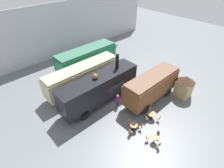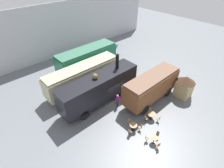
# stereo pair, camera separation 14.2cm
# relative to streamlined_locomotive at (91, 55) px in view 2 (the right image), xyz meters

# --- Properties ---
(ground_plane) EXTENTS (80.00, 80.00, 0.00)m
(ground_plane) POSITION_rel_streamlined_locomotive_xyz_m (-2.75, -8.55, -2.05)
(ground_plane) COLOR slate
(backdrop_wall) EXTENTS (44.00, 0.15, 9.00)m
(backdrop_wall) POSITION_rel_streamlined_locomotive_xyz_m (-2.75, 7.08, 2.45)
(backdrop_wall) COLOR silver
(backdrop_wall) RESTS_ON ground_plane
(streamlined_locomotive) EXTENTS (11.87, 2.88, 3.40)m
(streamlined_locomotive) POSITION_rel_streamlined_locomotive_xyz_m (0.00, 0.00, 0.00)
(streamlined_locomotive) COLOR #196B47
(streamlined_locomotive) RESTS_ON ground_plane
(passenger_coach_vintage) EXTENTS (10.62, 2.41, 3.49)m
(passenger_coach_vintage) POSITION_rel_streamlined_locomotive_xyz_m (-4.19, -3.96, 0.05)
(passenger_coach_vintage) COLOR beige
(passenger_coach_vintage) RESTS_ON ground_plane
(steam_locomotive) EXTENTS (10.39, 2.44, 5.62)m
(steam_locomotive) POSITION_rel_streamlined_locomotive_xyz_m (-4.40, -7.70, 0.24)
(steam_locomotive) COLOR black
(steam_locomotive) RESTS_ON ground_plane
(passenger_coach_wooden) EXTENTS (7.87, 2.52, 3.62)m
(passenger_coach_wooden) POSITION_rel_streamlined_locomotive_xyz_m (0.50, -11.61, 0.15)
(passenger_coach_wooden) COLOR brown
(passenger_coach_wooden) RESTS_ON ground_plane
(cafe_table_near) EXTENTS (0.93, 0.93, 0.75)m
(cafe_table_near) POSITION_rel_streamlined_locomotive_xyz_m (-1.98, -13.80, -1.44)
(cafe_table_near) COLOR black
(cafe_table_near) RESTS_ON ground_plane
(cafe_table_mid) EXTENTS (0.70, 0.70, 0.73)m
(cafe_table_mid) POSITION_rel_streamlined_locomotive_xyz_m (-4.28, -15.86, -1.52)
(cafe_table_mid) COLOR black
(cafe_table_mid) RESTS_ON ground_plane
(cafe_table_far) EXTENTS (0.81, 0.81, 0.78)m
(cafe_table_far) POSITION_rel_streamlined_locomotive_xyz_m (-4.66, -13.48, -1.45)
(cafe_table_far) COLOR black
(cafe_table_far) RESTS_ON ground_plane
(cafe_chair_0) EXTENTS (0.37, 0.39, 0.87)m
(cafe_chair_0) POSITION_rel_streamlined_locomotive_xyz_m (-1.72, -14.60, -1.54)
(cafe_chair_0) COLOR black
(cafe_chair_0) RESTS_ON ground_plane
(cafe_chair_1) EXTENTS (0.40, 0.40, 0.87)m
(cafe_chair_1) POSITION_rel_streamlined_locomotive_xyz_m (-1.41, -13.18, -1.54)
(cafe_chair_1) COLOR black
(cafe_chair_1) RESTS_ON ground_plane
(cafe_chair_2) EXTENTS (0.38, 0.36, 0.87)m
(cafe_chair_2) POSITION_rel_streamlined_locomotive_xyz_m (-2.80, -13.62, -1.54)
(cafe_chair_2) COLOR black
(cafe_chair_2) RESTS_ON ground_plane
(cafe_chair_3) EXTENTS (0.37, 0.36, 0.87)m
(cafe_chair_3) POSITION_rel_streamlined_locomotive_xyz_m (-3.57, -15.75, -1.54)
(cafe_chair_3) COLOR black
(cafe_chair_3) RESTS_ON ground_plane
(cafe_chair_4) EXTENTS (0.40, 0.41, 0.87)m
(cafe_chair_4) POSITION_rel_streamlined_locomotive_xyz_m (-4.74, -15.30, -1.54)
(cafe_chair_4) COLOR black
(cafe_chair_4) RESTS_ON ground_plane
(cafe_chair_5) EXTENTS (0.38, 0.39, 0.87)m
(cafe_chair_5) POSITION_rel_streamlined_locomotive_xyz_m (-4.54, -16.54, -1.54)
(cafe_chair_5) COLOR black
(cafe_chair_5) RESTS_ON ground_plane
(cafe_chair_6) EXTENTS (0.38, 0.36, 0.87)m
(cafe_chair_6) POSITION_rel_streamlined_locomotive_xyz_m (-5.41, -13.68, -1.54)
(cafe_chair_6) COLOR black
(cafe_chair_6) RESTS_ON ground_plane
(cafe_chair_7) EXTENTS (0.40, 0.40, 0.87)m
(cafe_chair_7) POSITION_rel_streamlined_locomotive_xyz_m (-4.11, -14.04, -1.54)
(cafe_chair_7) COLOR black
(cafe_chair_7) RESTS_ON ground_plane
(cafe_chair_8) EXTENTS (0.36, 0.38, 0.87)m
(cafe_chair_8) POSITION_rel_streamlined_locomotive_xyz_m (-4.45, -12.73, -1.54)
(cafe_chair_8) COLOR black
(cafe_chair_8) RESTS_ON ground_plane
(visitor_person) EXTENTS (0.34, 0.34, 1.80)m
(visitor_person) POSITION_rel_streamlined_locomotive_xyz_m (-3.38, -9.76, -1.06)
(visitor_person) COLOR #262633
(visitor_person) RESTS_ON ground_plane
(ticket_kiosk) EXTENTS (2.34, 2.34, 3.00)m
(ticket_kiosk) POSITION_rel_streamlined_locomotive_xyz_m (4.25, -14.03, -0.37)
(ticket_kiosk) COLOR tan
(ticket_kiosk) RESTS_ON ground_plane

